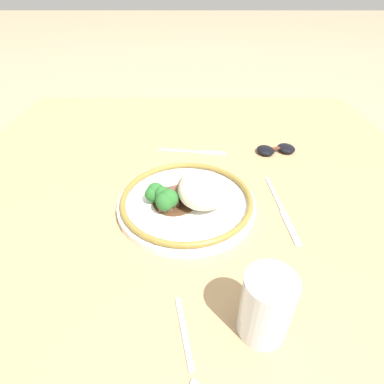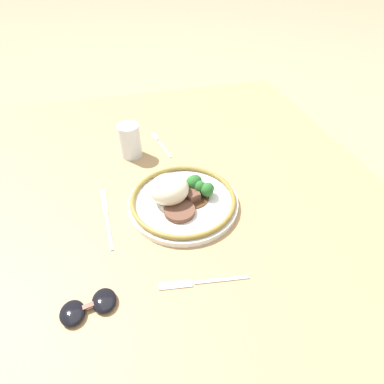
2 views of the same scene
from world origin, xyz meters
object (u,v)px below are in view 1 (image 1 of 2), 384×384
Objects in this scene: plate at (188,198)px; fork at (198,152)px; juice_glass at (265,308)px; spoon at (194,384)px; knife at (282,210)px; sunglasses at (276,149)px.

fork is (-0.23, 0.02, -0.02)m from plate.
juice_glass is 0.56× the size of fork.
spoon is at bearing -52.41° from juice_glass.
plate is 0.19m from knife.
plate is 1.70× the size of spoon.
sunglasses reaches higher than knife.
knife is (-0.25, 0.09, -0.04)m from juice_glass.
sunglasses is at bearing 8.19° from fork.
fork is at bearing 174.04° from plate.
spoon is at bearing -32.25° from sunglasses.
plate reaches higher than spoon.
sunglasses is at bearing 146.55° from spoon.
spoon is 1.47× the size of sunglasses.
knife is (0.01, 0.19, -0.02)m from plate.
sunglasses is (-0.49, 0.13, -0.04)m from juice_glass.
plate is at bearing -158.26° from juice_glass.
plate is 2.72× the size of juice_glass.
fork is 1.64× the size of sunglasses.
plate is 0.33m from sunglasses.
fork is 0.55m from spoon.
juice_glass is 0.50m from sunglasses.
spoon is at bearing 1.95° from plate.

